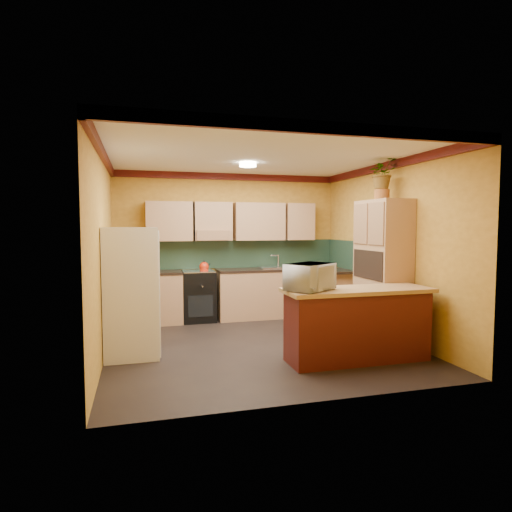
% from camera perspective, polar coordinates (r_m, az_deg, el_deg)
% --- Properties ---
extents(room_shell, '(4.24, 4.24, 2.72)m').
position_cam_1_polar(room_shell, '(6.38, -0.20, 7.36)').
color(room_shell, black).
rests_on(room_shell, ground).
extents(base_cabinets_back, '(3.65, 0.60, 0.88)m').
position_cam_1_polar(base_cabinets_back, '(7.94, -3.20, -5.24)').
color(base_cabinets_back, tan).
rests_on(base_cabinets_back, ground).
extents(countertop_back, '(3.65, 0.62, 0.04)m').
position_cam_1_polar(countertop_back, '(7.88, -3.21, -1.94)').
color(countertop_back, black).
rests_on(countertop_back, base_cabinets_back).
extents(stove, '(0.58, 0.58, 0.91)m').
position_cam_1_polar(stove, '(7.83, -7.69, -5.29)').
color(stove, black).
rests_on(stove, ground).
extents(kettle, '(0.22, 0.22, 0.18)m').
position_cam_1_polar(kettle, '(7.73, -6.94, -1.34)').
color(kettle, red).
rests_on(kettle, stove).
extents(sink, '(0.48, 0.40, 0.03)m').
position_cam_1_polar(sink, '(8.07, 2.18, -1.55)').
color(sink, silver).
rests_on(sink, countertop_back).
extents(base_cabinets_right, '(0.60, 0.80, 0.88)m').
position_cam_1_polar(base_cabinets_right, '(8.00, 10.42, -5.24)').
color(base_cabinets_right, tan).
rests_on(base_cabinets_right, ground).
extents(countertop_right, '(0.62, 0.80, 0.04)m').
position_cam_1_polar(countertop_right, '(7.94, 10.46, -1.96)').
color(countertop_right, black).
rests_on(countertop_right, base_cabinets_right).
extents(fridge, '(0.68, 0.66, 1.70)m').
position_cam_1_polar(fridge, '(5.85, -16.29, -4.67)').
color(fridge, white).
rests_on(fridge, ground).
extents(pantry, '(0.48, 0.90, 2.10)m').
position_cam_1_polar(pantry, '(6.64, 16.47, -1.91)').
color(pantry, tan).
rests_on(pantry, ground).
extents(fern_pot, '(0.22, 0.22, 0.16)m').
position_cam_1_polar(fern_pot, '(6.67, 16.44, 7.84)').
color(fern_pot, brown).
rests_on(fern_pot, pantry).
extents(fern, '(0.48, 0.43, 0.47)m').
position_cam_1_polar(fern, '(6.70, 16.49, 10.52)').
color(fern, tan).
rests_on(fern, fern_pot).
extents(breakfast_bar, '(1.80, 0.55, 0.88)m').
position_cam_1_polar(breakfast_bar, '(5.66, 13.35, -9.12)').
color(breakfast_bar, '#4F1512').
rests_on(breakfast_bar, ground).
extents(bar_top, '(1.90, 0.65, 0.05)m').
position_cam_1_polar(bar_top, '(5.58, 13.43, -4.46)').
color(bar_top, '#AF7A55').
rests_on(bar_top, breakfast_bar).
extents(microwave, '(0.72, 0.67, 0.33)m').
position_cam_1_polar(microwave, '(5.27, 7.20, -2.79)').
color(microwave, white).
rests_on(microwave, bar_top).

